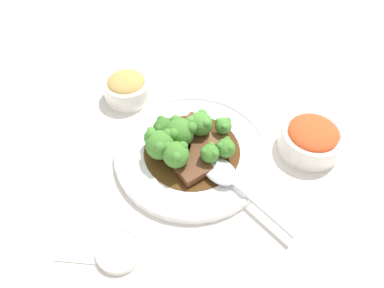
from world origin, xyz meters
The scene contains 21 objects.
ground_plane centered at (0.00, 0.00, 0.00)m, with size 4.00×4.00×0.00m, color silver.
main_plate centered at (0.00, 0.00, 0.01)m, with size 0.29×0.29×0.02m.
beef_strip_0 centered at (-0.06, 0.02, 0.02)m, with size 0.05×0.05×0.01m.
beef_strip_1 centered at (0.05, 0.00, 0.03)m, with size 0.06×0.07×0.01m.
beef_strip_2 centered at (-0.01, 0.05, 0.02)m, with size 0.04×0.05×0.01m.
beef_strip_3 centered at (0.01, 0.01, 0.02)m, with size 0.07×0.04×0.01m.
beef_strip_4 centered at (-0.05, -0.02, 0.02)m, with size 0.05×0.07×0.01m.
broccoli_floret_0 centered at (0.01, -0.06, 0.05)m, with size 0.05×0.05×0.06m.
broccoli_floret_1 centered at (0.02, 0.06, 0.04)m, with size 0.04×0.04×0.04m.
broccoli_floret_2 centered at (-0.02, -0.02, 0.05)m, with size 0.06×0.06×0.06m.
broccoli_floret_3 centered at (0.04, -0.03, 0.05)m, with size 0.05×0.05×0.06m.
broccoli_floret_4 centered at (0.04, 0.03, 0.05)m, with size 0.03×0.03×0.05m.
broccoli_floret_5 centered at (-0.03, -0.05, 0.04)m, with size 0.04×0.04×0.05m.
broccoli_floret_6 centered at (-0.03, 0.06, 0.04)m, with size 0.03×0.03×0.04m.
broccoli_floret_7 centered at (-0.03, 0.02, 0.05)m, with size 0.05×0.05×0.05m.
broccoli_floret_8 centered at (-0.02, -0.07, 0.04)m, with size 0.03×0.03×0.04m.
serving_spoon centered at (0.07, 0.05, 0.03)m, with size 0.18×0.15×0.01m.
side_bowl_kimchi centered at (0.00, 0.23, 0.03)m, with size 0.12×0.12×0.06m.
side_bowl_appetizer centered at (-0.17, -0.12, 0.03)m, with size 0.10×0.10×0.06m.
sauce_dish centered at (0.18, -0.13, 0.01)m, with size 0.07×0.07×0.01m.
paper_napkin centered at (0.15, -0.18, 0.00)m, with size 0.11×0.11×0.01m.
Camera 1 is at (0.43, -0.03, 0.57)m, focal length 35.00 mm.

